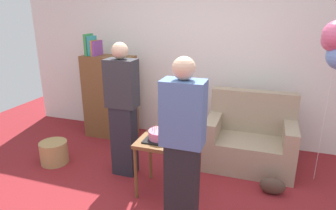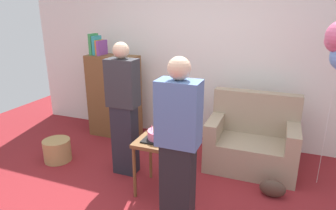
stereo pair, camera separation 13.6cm
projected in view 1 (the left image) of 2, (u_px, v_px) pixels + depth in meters
name	position (u px, v px, depth m)	size (l,w,h in m)	color
wall_back	(201.00, 53.00, 4.42)	(6.00, 0.10, 2.70)	silver
couch	(250.00, 141.00, 3.85)	(1.10, 0.70, 0.96)	gray
bookshelf	(110.00, 96.00, 4.65)	(0.80, 0.36, 1.62)	brown
side_table	(161.00, 148.00, 3.21)	(0.48, 0.48, 0.63)	brown
birthday_cake	(161.00, 135.00, 3.17)	(0.32, 0.32, 0.17)	black
person_blowing_candles	(123.00, 110.00, 3.49)	(0.36, 0.22, 1.63)	#23232D
person_holding_cake	(183.00, 149.00, 2.53)	(0.36, 0.22, 1.63)	black
wicker_basket	(54.00, 152.00, 3.94)	(0.36, 0.36, 0.30)	#A88451
handbag	(272.00, 186.00, 3.29)	(0.28, 0.14, 0.20)	#473328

